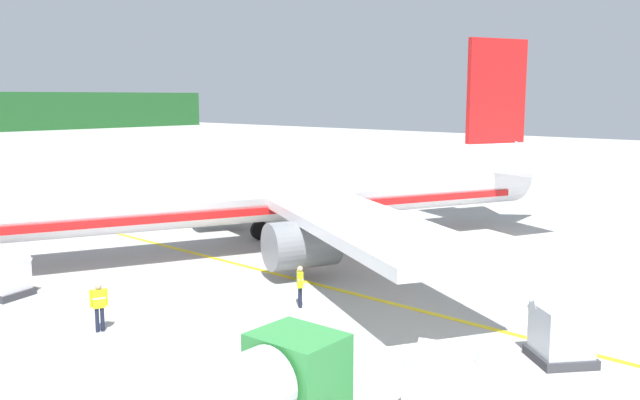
{
  "coord_description": "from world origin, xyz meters",
  "views": [
    {
      "loc": [
        -17.67,
        -5.93,
        8.3
      ],
      "look_at": [
        6.92,
        16.7,
        3.18
      ],
      "focal_mm": 37.86,
      "sensor_mm": 36.0,
      "label": 1
    }
  ],
  "objects_px": {
    "cargo_container_far": "(6,276)",
    "airliner_foreground": "(260,189)",
    "service_truck_fuel": "(241,399)",
    "cargo_container_near": "(441,385)",
    "cargo_container_mid": "(561,334)",
    "crew_marshaller": "(300,283)",
    "crew_loader_left": "(99,303)"
  },
  "relations": [
    {
      "from": "airliner_foreground",
      "to": "cargo_container_mid",
      "type": "height_order",
      "value": "airliner_foreground"
    },
    {
      "from": "cargo_container_near",
      "to": "crew_loader_left",
      "type": "distance_m",
      "value": 12.8
    },
    {
      "from": "service_truck_fuel",
      "to": "airliner_foreground",
      "type": "bearing_deg",
      "value": 46.42
    },
    {
      "from": "airliner_foreground",
      "to": "crew_marshaller",
      "type": "relative_size",
      "value": 23.76
    },
    {
      "from": "cargo_container_near",
      "to": "cargo_container_mid",
      "type": "distance_m",
      "value": 5.9
    },
    {
      "from": "cargo_container_mid",
      "to": "crew_loader_left",
      "type": "xyz_separation_m",
      "value": [
        -8.48,
        13.23,
        0.15
      ]
    },
    {
      "from": "service_truck_fuel",
      "to": "crew_marshaller",
      "type": "distance_m",
      "value": 11.3
    },
    {
      "from": "airliner_foreground",
      "to": "cargo_container_near",
      "type": "relative_size",
      "value": 19.26
    },
    {
      "from": "airliner_foreground",
      "to": "crew_loader_left",
      "type": "height_order",
      "value": "airliner_foreground"
    },
    {
      "from": "cargo_container_far",
      "to": "airliner_foreground",
      "type": "bearing_deg",
      "value": -6.18
    },
    {
      "from": "cargo_container_near",
      "to": "cargo_container_mid",
      "type": "height_order",
      "value": "cargo_container_near"
    },
    {
      "from": "cargo_container_near",
      "to": "crew_marshaller",
      "type": "xyz_separation_m",
      "value": [
        4.26,
        9.26,
        0.07
      ]
    },
    {
      "from": "airliner_foreground",
      "to": "crew_loader_left",
      "type": "bearing_deg",
      "value": -156.92
    },
    {
      "from": "service_truck_fuel",
      "to": "crew_marshaller",
      "type": "xyz_separation_m",
      "value": [
        8.98,
        6.85,
        -0.41
      ]
    },
    {
      "from": "airliner_foreground",
      "to": "service_truck_fuel",
      "type": "height_order",
      "value": "airliner_foreground"
    },
    {
      "from": "cargo_container_near",
      "to": "cargo_container_mid",
      "type": "xyz_separation_m",
      "value": [
        5.86,
        -0.69,
        -0.01
      ]
    },
    {
      "from": "crew_marshaller",
      "to": "crew_loader_left",
      "type": "bearing_deg",
      "value": 154.52
    },
    {
      "from": "service_truck_fuel",
      "to": "cargo_container_far",
      "type": "xyz_separation_m",
      "value": [
        1.67,
        16.95,
        -0.52
      ]
    },
    {
      "from": "cargo_container_mid",
      "to": "crew_marshaller",
      "type": "distance_m",
      "value": 10.08
    },
    {
      "from": "airliner_foreground",
      "to": "cargo_container_mid",
      "type": "distance_m",
      "value": 19.25
    },
    {
      "from": "crew_loader_left",
      "to": "service_truck_fuel",
      "type": "bearing_deg",
      "value": -101.75
    },
    {
      "from": "airliner_foreground",
      "to": "crew_marshaller",
      "type": "distance_m",
      "value": 10.71
    },
    {
      "from": "cargo_container_far",
      "to": "cargo_container_mid",
      "type": "bearing_deg",
      "value": -66.03
    },
    {
      "from": "service_truck_fuel",
      "to": "cargo_container_far",
      "type": "relative_size",
      "value": 3.02
    },
    {
      "from": "airliner_foreground",
      "to": "service_truck_fuel",
      "type": "relative_size",
      "value": 6.37
    },
    {
      "from": "service_truck_fuel",
      "to": "cargo_container_near",
      "type": "height_order",
      "value": "service_truck_fuel"
    },
    {
      "from": "cargo_container_far",
      "to": "cargo_container_near",
      "type": "bearing_deg",
      "value": -81.04
    },
    {
      "from": "crew_marshaller",
      "to": "service_truck_fuel",
      "type": "bearing_deg",
      "value": -142.65
    },
    {
      "from": "service_truck_fuel",
      "to": "cargo_container_mid",
      "type": "xyz_separation_m",
      "value": [
        10.59,
        -3.1,
        -0.49
      ]
    },
    {
      "from": "cargo_container_far",
      "to": "service_truck_fuel",
      "type": "bearing_deg",
      "value": -95.63
    },
    {
      "from": "service_truck_fuel",
      "to": "cargo_container_far",
      "type": "bearing_deg",
      "value": 84.37
    },
    {
      "from": "airliner_foreground",
      "to": "crew_marshaller",
      "type": "height_order",
      "value": "airliner_foreground"
    }
  ]
}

